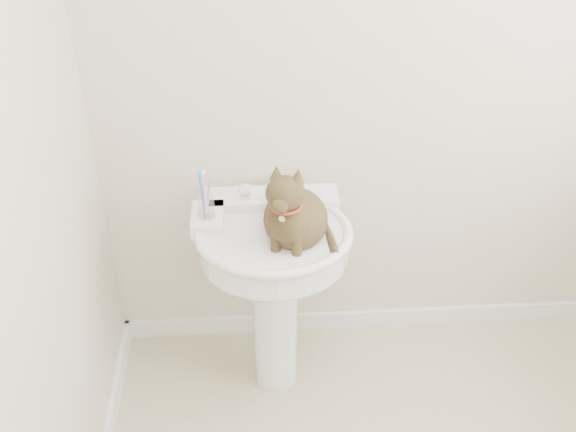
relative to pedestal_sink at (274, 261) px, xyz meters
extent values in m
cube|color=white|center=(0.44, 0.28, -0.59)|extent=(2.20, 0.02, 0.09)
cylinder|color=white|center=(0.00, -0.01, -0.33)|extent=(0.17, 0.17, 0.62)
cylinder|color=white|center=(0.00, -0.01, 0.08)|extent=(0.54, 0.54, 0.12)
ellipsoid|color=white|center=(0.00, -0.01, 0.02)|extent=(0.50, 0.44, 0.20)
torus|color=white|center=(0.00, -0.01, 0.13)|extent=(0.57, 0.57, 0.04)
cube|color=white|center=(0.00, 0.19, 0.15)|extent=(0.51, 0.14, 0.05)
cube|color=white|center=(-0.24, 0.07, 0.15)|extent=(0.12, 0.18, 0.05)
cylinder|color=silver|center=(0.00, 0.15, 0.19)|extent=(0.05, 0.05, 0.05)
cylinder|color=silver|center=(0.00, 0.10, 0.22)|extent=(0.04, 0.04, 0.14)
sphere|color=white|center=(-0.11, 0.17, 0.21)|extent=(0.06, 0.06, 0.06)
sphere|color=white|center=(0.11, 0.17, 0.21)|extent=(0.06, 0.06, 0.06)
cube|color=orange|center=(0.08, 0.23, 0.19)|extent=(0.09, 0.06, 0.03)
cylinder|color=silver|center=(-0.24, 0.06, 0.18)|extent=(0.07, 0.07, 0.01)
cylinder|color=white|center=(-0.24, 0.06, 0.22)|extent=(0.06, 0.06, 0.09)
cylinder|color=blue|center=(-0.25, 0.06, 0.27)|extent=(0.01, 0.01, 0.17)
cylinder|color=white|center=(-0.24, 0.06, 0.27)|extent=(0.01, 0.01, 0.17)
cylinder|color=pink|center=(-0.23, 0.06, 0.27)|extent=(0.01, 0.01, 0.17)
ellipsoid|color=#49391E|center=(0.07, -0.02, 0.20)|extent=(0.23, 0.26, 0.21)
ellipsoid|color=#49391E|center=(0.07, -0.11, 0.27)|extent=(0.15, 0.14, 0.19)
ellipsoid|color=#49391E|center=(0.07, -0.14, 0.39)|extent=(0.13, 0.12, 0.12)
cone|color=#49391E|center=(0.04, -0.12, 0.45)|extent=(0.05, 0.05, 0.05)
cone|color=#49391E|center=(0.11, -0.12, 0.45)|extent=(0.05, 0.05, 0.05)
cylinder|color=#49391E|center=(0.19, 0.01, 0.13)|extent=(0.03, 0.03, 0.24)
torus|color=maroon|center=(0.07, -0.13, 0.33)|extent=(0.11, 0.11, 0.01)
camera|label=1|loc=(-0.07, -1.96, 1.57)|focal=42.00mm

